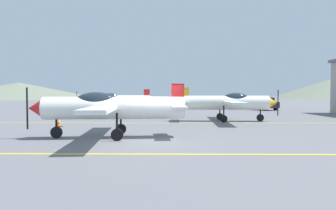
{
  "coord_description": "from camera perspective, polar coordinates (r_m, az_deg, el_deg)",
  "views": [
    {
      "loc": [
        0.68,
        -13.39,
        2.07
      ],
      "look_at": [
        0.4,
        10.0,
        1.2
      ],
      "focal_mm": 31.59,
      "sensor_mm": 36.0,
      "label": 1
    }
  ],
  "objects": [
    {
      "name": "ground_plane",
      "position": [
        13.57,
        -2.2,
        -6.65
      ],
      "size": [
        400.0,
        400.0,
        0.0
      ],
      "primitive_type": "plane",
      "color": "slate"
    },
    {
      "name": "airplane_near",
      "position": [
        14.28,
        -11.37,
        -0.41
      ],
      "size": [
        7.49,
        8.6,
        2.57
      ],
      "color": "white",
      "rests_on": "ground_plane"
    },
    {
      "name": "car_sedan",
      "position": [
        40.32,
        17.74,
        0.29
      ],
      "size": [
        3.47,
        4.66,
        1.62
      ],
      "color": "black",
      "rests_on": "ground_plane"
    },
    {
      "name": "hill_left",
      "position": [
        141.1,
        -26.86,
        2.49
      ],
      "size": [
        68.28,
        68.28,
        7.02
      ],
      "primitive_type": "cone",
      "color": "slate",
      "rests_on": "ground_plane"
    },
    {
      "name": "apron_line_near",
      "position": [
        10.28,
        -3.16,
        -9.47
      ],
      "size": [
        80.0,
        0.16,
        0.01
      ],
      "primitive_type": "cube",
      "color": "yellow",
      "rests_on": "ground_plane"
    },
    {
      "name": "apron_line_far",
      "position": [
        21.08,
        -1.16,
        -3.49
      ],
      "size": [
        80.0,
        0.16,
        0.01
      ],
      "primitive_type": "cube",
      "color": "yellow",
      "rests_on": "ground_plane"
    },
    {
      "name": "airplane_far",
      "position": [
        30.71,
        -10.2,
        0.94
      ],
      "size": [
        7.52,
        8.54,
        2.57
      ],
      "color": "silver",
      "rests_on": "ground_plane"
    },
    {
      "name": "airplane_mid",
      "position": [
        22.95,
        11.53,
        0.53
      ],
      "size": [
        7.43,
        8.57,
        2.57
      ],
      "color": "white",
      "rests_on": "ground_plane"
    },
    {
      "name": "traffic_cone_front",
      "position": [
        19.92,
        -20.32,
        -3.14
      ],
      "size": [
        0.36,
        0.36,
        0.59
      ],
      "color": "black",
      "rests_on": "ground_plane"
    },
    {
      "name": "hill_centerleft",
      "position": [
        149.14,
        28.87,
        2.74
      ],
      "size": [
        52.16,
        52.16,
        8.7
      ],
      "primitive_type": "cone",
      "color": "slate",
      "rests_on": "ground_plane"
    }
  ]
}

